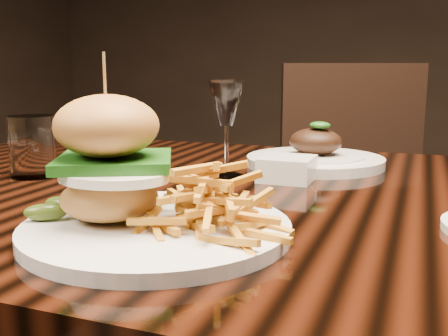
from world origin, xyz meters
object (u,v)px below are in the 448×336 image
(chair_far, at_px, (358,197))
(burger_plate, at_px, (150,189))
(far_dish, at_px, (315,157))
(dining_table, at_px, (295,242))
(wine_glass, at_px, (227,107))

(chair_far, bearing_deg, burger_plate, -116.94)
(far_dish, height_order, chair_far, chair_far)
(dining_table, xyz_separation_m, burger_plate, (-0.10, -0.26, 0.13))
(wine_glass, relative_size, far_dish, 0.63)
(dining_table, xyz_separation_m, chair_far, (-0.00, 0.88, -0.13))
(far_dish, bearing_deg, burger_plate, -100.15)
(burger_plate, relative_size, chair_far, 0.31)
(dining_table, relative_size, burger_plate, 5.38)
(far_dish, xyz_separation_m, chair_far, (0.01, 0.65, -0.23))
(dining_table, bearing_deg, wine_glass, 153.01)
(burger_plate, xyz_separation_m, wine_glass, (-0.03, 0.32, 0.07))
(dining_table, height_order, wine_glass, wine_glass)
(dining_table, bearing_deg, burger_plate, -112.30)
(burger_plate, distance_m, far_dish, 0.49)
(burger_plate, relative_size, far_dish, 1.15)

